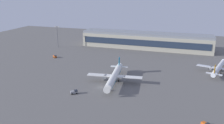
{
  "coord_description": "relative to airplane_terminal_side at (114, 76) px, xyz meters",
  "views": [
    {
      "loc": [
        50.78,
        -130.21,
        58.93
      ],
      "look_at": [
        -6.1,
        41.59,
        4.0
      ],
      "focal_mm": 38.71,
      "sensor_mm": 36.0,
      "label": 1
    }
  ],
  "objects": [
    {
      "name": "airplane_terminal_side",
      "position": [
        0.0,
        0.0,
        0.0
      ],
      "size": [
        36.48,
        46.74,
        11.99
      ],
      "rotation": [
        0.0,
        0.0,
        3.27
      ],
      "color": "silver",
      "rests_on": "ground"
    },
    {
      "name": "cargo_loader",
      "position": [
        -68.9,
        40.54,
        -3.35
      ],
      "size": [
        4.5,
        4.02,
        2.25
      ],
      "rotation": [
        0.0,
        0.0,
        4.08
      ],
      "color": "#D85919",
      "rests_on": "ground"
    },
    {
      "name": "apron_light_west",
      "position": [
        -87.26,
        77.3,
        8.3
      ],
      "size": [
        4.8,
        0.9,
        22.11
      ],
      "color": "slate",
      "rests_on": "ground"
    },
    {
      "name": "airplane_taxiway_distant",
      "position": [
        66.39,
        42.11,
        -0.7
      ],
      "size": [
        30.57,
        38.95,
        10.14
      ],
      "rotation": [
        0.0,
        0.0,
        -0.26
      ],
      "color": "silver",
      "rests_on": "ground"
    },
    {
      "name": "terminal_building",
      "position": [
        1.16,
        101.6,
        3.56
      ],
      "size": [
        131.17,
        22.4,
        16.4
      ],
      "color": "#B2AD99",
      "rests_on": "ground"
    },
    {
      "name": "ground_plane",
      "position": [
        -5.87,
        -10.38,
        -4.53
      ],
      "size": [
        416.0,
        416.0,
        0.0
      ],
      "primitive_type": "plane",
      "color": "#605E5B"
    },
    {
      "name": "maintenance_van",
      "position": [
        -16.93,
        -24.16,
        -3.35
      ],
      "size": [
        4.49,
        4.04,
        2.25
      ],
      "rotation": [
        0.0,
        0.0,
        5.35
      ],
      "color": "gray",
      "rests_on": "ground"
    }
  ]
}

